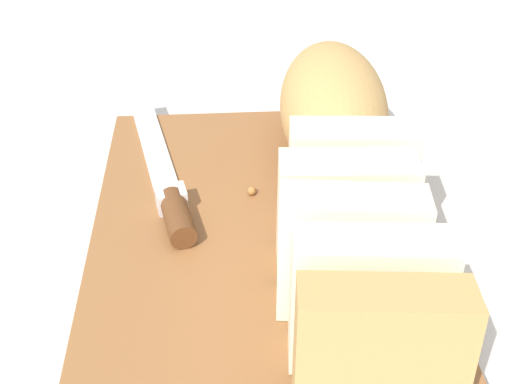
% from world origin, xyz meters
% --- Properties ---
extents(ground_plane, '(3.00, 3.00, 0.00)m').
position_xyz_m(ground_plane, '(0.00, 0.00, 0.00)').
color(ground_plane, beige).
extents(cutting_board, '(0.37, 0.26, 0.02)m').
position_xyz_m(cutting_board, '(0.00, 0.00, 0.01)').
color(cutting_board, brown).
rests_on(cutting_board, ground_plane).
extents(bread_loaf, '(0.41, 0.13, 0.09)m').
position_xyz_m(bread_loaf, '(-0.02, 0.07, 0.07)').
color(bread_loaf, tan).
rests_on(bread_loaf, cutting_board).
extents(bread_knife, '(0.26, 0.07, 0.02)m').
position_xyz_m(bread_knife, '(-0.04, -0.07, 0.03)').
color(bread_knife, silver).
rests_on(bread_knife, cutting_board).
extents(crumb_near_knife, '(0.01, 0.01, 0.01)m').
position_xyz_m(crumb_near_knife, '(-0.04, 0.00, 0.03)').
color(crumb_near_knife, '#996633').
rests_on(crumb_near_knife, cutting_board).
extents(crumb_near_loaf, '(0.01, 0.01, 0.01)m').
position_xyz_m(crumb_near_loaf, '(-0.03, 0.03, 0.03)').
color(crumb_near_loaf, '#996633').
rests_on(crumb_near_loaf, cutting_board).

